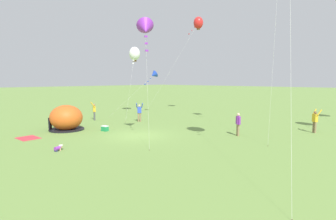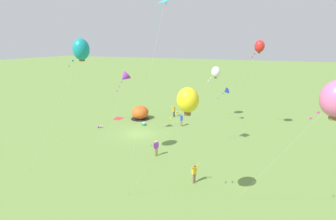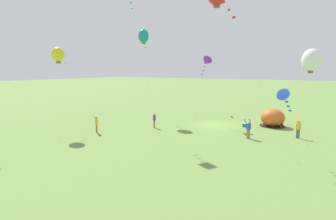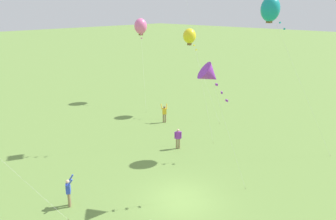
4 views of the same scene
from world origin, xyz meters
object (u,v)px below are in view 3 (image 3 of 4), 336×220
(toddler_crawling, at_px, (232,116))
(kite_purple, at_px, (206,62))
(cooler_box, at_px, (245,125))
(kite_teal, at_px, (144,36))
(kite_yellow, at_px, (58,54))
(kite_white, at_px, (311,60))
(person_strolling, at_px, (298,128))
(popup_tent, at_px, (273,118))
(person_far_back, at_px, (154,119))
(person_near_tent, at_px, (96,124))
(kite_blue, at_px, (285,96))
(person_arms_raised, at_px, (248,128))

(toddler_crawling, distance_m, kite_purple, 9.28)
(cooler_box, height_order, kite_teal, kite_teal)
(kite_yellow, xyz_separation_m, kite_teal, (-3.60, -10.62, 2.78))
(kite_white, height_order, kite_purple, kite_purple)
(person_strolling, relative_size, kite_yellow, 0.21)
(kite_white, bearing_deg, popup_tent, -69.17)
(person_far_back, xyz_separation_m, kite_white, (-15.53, 2.80, 6.34))
(popup_tent, bearing_deg, cooler_box, 35.93)
(person_near_tent, xyz_separation_m, kite_teal, (0.99, -9.90, 10.02))
(kite_white, xyz_separation_m, kite_purple, (11.72, -8.54, 0.24))
(person_near_tent, distance_m, kite_yellow, 8.60)
(toddler_crawling, bearing_deg, person_strolling, 139.58)
(popup_tent, distance_m, kite_yellow, 25.27)
(toddler_crawling, bearing_deg, kite_blue, 118.67)
(popup_tent, bearing_deg, kite_white, 110.83)
(toddler_crawling, xyz_separation_m, kite_teal, (10.35, 6.45, 10.84))
(kite_white, height_order, kite_blue, kite_white)
(person_arms_raised, bearing_deg, kite_purple, -36.63)
(popup_tent, distance_m, kite_blue, 13.31)
(popup_tent, xyz_separation_m, toddler_crawling, (5.94, -3.27, -0.82))
(person_far_back, distance_m, person_strolling, 14.98)
(popup_tent, relative_size, kite_yellow, 0.31)
(toddler_crawling, bearing_deg, cooler_box, 121.67)
(toddler_crawling, height_order, kite_teal, kite_teal)
(toddler_crawling, xyz_separation_m, kite_white, (-9.99, 13.92, 7.12))
(cooler_box, xyz_separation_m, kite_blue, (-5.38, 10.51, 4.56))
(person_strolling, height_order, kite_purple, kite_purple)
(kite_purple, xyz_separation_m, kite_teal, (8.61, 1.07, 3.48))
(person_strolling, bearing_deg, kite_teal, -3.69)
(popup_tent, relative_size, kite_white, 0.35)
(person_arms_raised, bearing_deg, kite_white, 144.67)
(person_arms_raised, xyz_separation_m, kite_blue, (-3.69, 5.42, 3.78))
(cooler_box, distance_m, person_near_tent, 16.81)
(kite_purple, bearing_deg, person_arms_raised, 143.37)
(toddler_crawling, distance_m, kite_teal, 16.31)
(popup_tent, height_order, person_far_back, popup_tent)
(person_strolling, xyz_separation_m, kite_teal, (19.39, -1.25, 10.02))
(kite_white, bearing_deg, person_near_tent, 7.14)
(toddler_crawling, height_order, kite_purple, kite_purple)
(popup_tent, height_order, kite_white, kite_white)
(person_near_tent, xyz_separation_m, kite_yellow, (4.59, 0.73, 7.24))
(person_near_tent, bearing_deg, kite_teal, -84.30)
(person_arms_raised, bearing_deg, kite_blue, 124.28)
(kite_white, xyz_separation_m, kite_blue, (1.38, 1.82, -2.52))
(toddler_crawling, height_order, person_far_back, person_far_back)
(cooler_box, relative_size, person_strolling, 0.32)
(person_far_back, bearing_deg, person_arms_raised, -175.64)
(person_near_tent, relative_size, kite_white, 0.23)
(cooler_box, distance_m, person_arms_raised, 5.43)
(cooler_box, xyz_separation_m, person_far_back, (8.77, 5.89, 0.74))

